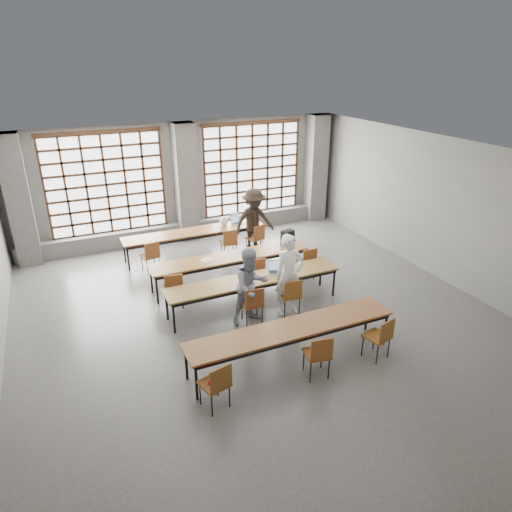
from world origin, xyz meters
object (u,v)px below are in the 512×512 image
at_px(chair_mid_left, 174,287).
at_px(chair_near_left, 217,382).
at_px(mouse, 292,270).
at_px(chair_front_left, 253,301).
at_px(chair_near_right, 381,334).
at_px(desk_row_b, 231,258).
at_px(chair_back_left, 151,254).
at_px(chair_mid_right, 307,260).
at_px(phone, 263,278).
at_px(chair_back_mid, 229,241).
at_px(chair_front_right, 291,293).
at_px(student_male, 289,275).
at_px(plastic_bag, 224,221).
at_px(laptop_front, 275,269).
at_px(backpack, 288,238).
at_px(desk_row_d, 292,330).
at_px(chair_back_right, 257,236).
at_px(desk_row_c, 254,281).
at_px(student_female, 251,286).
at_px(red_pouch, 214,381).
at_px(student_back, 254,221).
at_px(laptop_back, 237,221).
at_px(chair_mid_centre, 256,270).
at_px(desk_row_a, 195,233).
at_px(chair_near_mid, 319,352).
at_px(green_box, 251,275).

bearing_deg(chair_mid_left, chair_near_left, -93.80).
bearing_deg(mouse, chair_front_left, -154.16).
bearing_deg(chair_near_right, desk_row_b, 108.55).
distance_m(chair_back_left, chair_mid_right, 4.02).
bearing_deg(phone, chair_near_left, -128.06).
relative_size(chair_near_left, chair_near_right, 1.00).
bearing_deg(phone, chair_mid_right, 26.90).
bearing_deg(chair_mid_right, chair_back_mid, 122.31).
height_order(chair_front_right, student_male, student_male).
relative_size(student_male, plastic_bag, 6.37).
bearing_deg(student_male, laptop_front, 94.82).
distance_m(chair_mid_right, backpack, 0.81).
bearing_deg(mouse, student_male, -126.10).
height_order(desk_row_d, chair_back_mid, chair_back_mid).
bearing_deg(chair_back_right, desk_row_c, -115.53).
xyz_separation_m(chair_mid_left, student_female, (1.34, -1.21, 0.30)).
bearing_deg(red_pouch, student_female, 53.41).
bearing_deg(student_male, student_back, 80.45).
bearing_deg(laptop_back, laptop_front, -97.54).
height_order(phone, plastic_bag, plastic_bag).
bearing_deg(chair_back_mid, mouse, -80.43).
distance_m(chair_mid_left, chair_front_right, 2.60).
bearing_deg(backpack, desk_row_b, 168.03).
relative_size(student_back, backpack, 4.70).
bearing_deg(student_female, phone, 34.35).
bearing_deg(chair_mid_centre, chair_mid_right, -0.00).
distance_m(desk_row_d, laptop_back, 5.70).
bearing_deg(backpack, chair_mid_left, 178.17).
xyz_separation_m(chair_near_right, plastic_bag, (-0.74, 6.14, 0.34)).
relative_size(backpack, plastic_bag, 1.40).
bearing_deg(mouse, desk_row_d, -118.81).
distance_m(desk_row_a, student_male, 3.99).
bearing_deg(laptop_back, desk_row_b, -115.99).
bearing_deg(plastic_bag, chair_back_mid, -98.98).
xyz_separation_m(desk_row_b, chair_near_mid, (0.03, -4.06, -0.13)).
distance_m(chair_mid_right, student_back, 2.26).
distance_m(chair_near_right, student_male, 2.36).
xyz_separation_m(student_back, backpack, (0.28, -1.49, -0.01)).
height_order(desk_row_c, chair_mid_centre, chair_mid_centre).
height_order(chair_back_mid, chair_near_left, same).
bearing_deg(student_male, chair_back_mid, 94.06).
xyz_separation_m(desk_row_a, green_box, (0.26, -3.30, 0.11)).
relative_size(laptop_front, mouse, 4.51).
bearing_deg(chair_back_mid, backpack, -51.38).
bearing_deg(chair_back_left, phone, -56.68).
bearing_deg(green_box, laptop_front, 2.43).
height_order(desk_row_b, chair_back_mid, chair_back_mid).
bearing_deg(backpack, desk_row_d, -130.59).
bearing_deg(chair_back_left, chair_back_mid, -0.03).
xyz_separation_m(chair_back_left, chair_mid_left, (0.05, -2.04, 0.00)).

